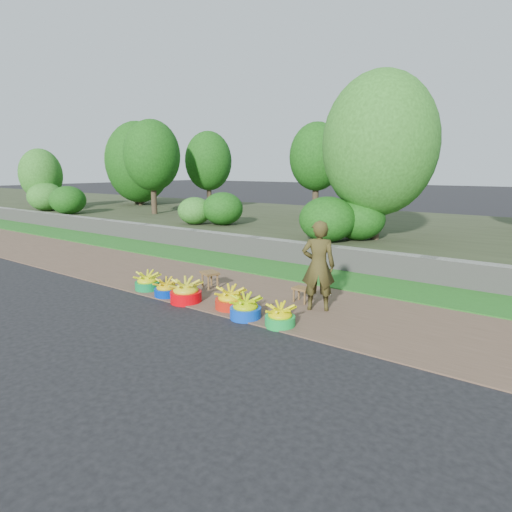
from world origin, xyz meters
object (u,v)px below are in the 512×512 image
Objects in this scene: basin_a at (147,282)px; vendor_woman at (318,266)px; stool_right at (302,291)px; stool_left at (210,275)px; basin_f at (280,317)px; basin_e at (246,308)px; basin_d at (230,300)px; basin_c at (186,292)px; basin_b at (166,289)px.

vendor_woman reaches higher than basin_a.
vendor_woman is at bearing -25.36° from stool_right.
basin_a is 1.08× the size of stool_left.
basin_f is 1.16m from vendor_woman.
stool_right is at bearing 74.94° from basin_e.
basin_d reaches higher than basin_a.
basin_c is at bearing -3.02° from vendor_woman.
basin_d is 1.29m from stool_right.
basin_a is at bearing 173.04° from basin_b.
stool_left is (0.28, 0.88, 0.13)m from basin_b.
basin_d is 1.11× the size of basin_f.
basin_e is at bearing -1.63° from basin_b.
basin_a is at bearing 178.09° from basin_f.
basin_e is 0.64m from basin_f.
basin_e is 0.33× the size of vendor_woman.
stool_left is 1.95m from stool_right.
basin_c is 1.12× the size of basin_e.
basin_f is at bearing -8.79° from basin_d.
stool_left is (-1.13, 0.74, 0.11)m from basin_d.
basin_a is 0.97× the size of basin_e.
basin_f is (3.16, -0.11, -0.01)m from basin_a.
vendor_woman reaches higher than basin_d.
vendor_woman reaches higher than stool_right.
vendor_woman reaches higher than basin_c.
basin_b is 1.42m from basin_d.
basin_d is at bearing -128.71° from stool_right.
basin_a is at bearing -12.93° from vendor_woman.
basin_c is 2.00m from basin_f.
basin_c is at bearing 178.77° from basin_e.
basin_e is 1.39m from vendor_woman.
basin_c reaches higher than stool_right.
basin_a is 0.63m from basin_b.
stool_left is 1.42× the size of stool_right.
basin_f reaches higher than basin_b.
basin_b is at bearing -6.96° from basin_a.
basin_c is 1.77× the size of stool_right.
basin_f is at bearing -1.91° from basin_a.
vendor_woman is (0.10, 0.98, 0.62)m from basin_f.
basin_c is 1.22× the size of basin_f.
stool_left is 0.30× the size of vendor_woman.
basin_d is (0.88, 0.17, -0.02)m from basin_c.
basin_d is 0.52m from basin_e.
vendor_woman is at bearing 33.47° from basin_d.
stool_left is at bearing -172.11° from stool_right.
basin_c is 1.36m from basin_e.
stool_right is at bearing -53.30° from vendor_woman.
basin_a is 3.04m from stool_right.
stool_right is (-0.31, 1.18, 0.08)m from basin_f.
basin_f is 2.43m from stool_left.
basin_e is (1.36, -0.03, -0.02)m from basin_c.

